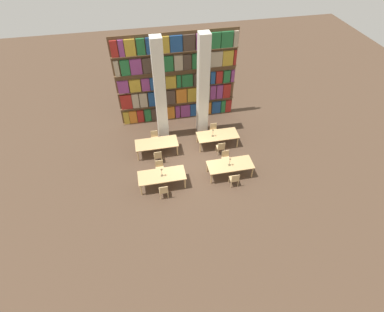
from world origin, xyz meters
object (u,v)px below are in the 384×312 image
Objects in this scene: pillar_center at (203,87)px; desk_lamp_0 at (162,171)px; chair_2 at (234,179)px; reading_table_2 at (157,144)px; chair_0 at (164,191)px; chair_6 at (221,147)px; desk_lamp_2 at (213,132)px; chair_4 at (158,156)px; chair_5 at (155,138)px; chair_1 at (160,168)px; chair_7 at (214,130)px; desk_lamp_1 at (230,160)px; reading_table_0 at (162,176)px; pillar_left at (160,92)px; chair_3 at (226,158)px; reading_table_3 at (218,136)px; reading_table_1 at (230,165)px.

desk_lamp_0 is (-2.92, -3.95, -1.93)m from pillar_center.
chair_2 is 4.75m from reading_table_2.
chair_6 is at bearing 34.87° from chair_0.
desk_lamp_2 is at bearing 95.94° from chair_2.
chair_5 is at bearing 90.00° from chair_4.
desk_lamp_0 reaches higher than chair_4.
reading_table_2 is at bearing -91.60° from chair_1.
chair_7 is (3.47, 0.78, -0.20)m from reading_table_2.
chair_1 is 3.63m from desk_lamp_1.
reading_table_0 is at bearing 90.14° from chair_5.
pillar_left is 4.98m from chair_3.
chair_6 is (-0.04, 2.41, 0.00)m from chair_2.
reading_table_0 is at bearing 88.33° from chair_0.
chair_5 is at bearing 92.33° from reading_table_2.
chair_2 is (3.54, -0.74, -0.20)m from reading_table_0.
reading_table_2 is (0.05, 1.67, 0.20)m from chair_1.
chair_2 is (0.60, -4.66, -2.53)m from pillar_center.
reading_table_2 is 3.21m from desk_lamp_2.
reading_table_3 is 0.81m from chair_7.
pillar_center is 3.43m from chair_6.
reading_table_2 is (-3.45, 2.45, -0.40)m from desk_lamp_1.
desk_lamp_1 is 1.77m from chair_6.
chair_3 is 0.85m from chair_6.
chair_0 is at bearing -135.40° from desk_lamp_2.
pillar_left and pillar_center have the same top height.
desk_lamp_1 is at bearing 167.40° from chair_1.
chair_5 is at bearing -167.01° from pillar_center.
reading_table_1 is 4.77m from chair_5.
chair_7 is at bearing 12.68° from reading_table_2.
chair_2 is at bearing -11.36° from desk_lamp_0.
chair_4 is 3.35m from desk_lamp_2.
desk_lamp_2 is at bearing -170.79° from reading_table_3.
desk_lamp_0 is 0.57× the size of chair_5.
desk_lamp_2 is at bearing 70.91° from chair_7.
desk_lamp_0 is at bearing 90.41° from chair_5.
reading_table_1 is 1.00× the size of reading_table_3.
pillar_center is 2.68m from chair_7.
chair_0 is at bearing -122.16° from pillar_center.
chair_2 is 0.96m from desk_lamp_1.
pillar_left reaches higher than chair_5.
reading_table_0 is (-0.57, -3.92, -2.33)m from pillar_left.
desk_lamp_1 reaches higher than reading_table_0.
desk_lamp_1 reaches higher than chair_1.
chair_4 is 3.61m from reading_table_3.
reading_table_1 is at bearing -89.50° from reading_table_3.
reading_table_3 is (3.53, 3.24, 0.20)m from chair_0.
chair_7 is (3.50, 3.24, -0.20)m from reading_table_0.
desk_lamp_1 reaches higher than chair_5.
reading_table_3 is at bearing 167.41° from chair_5.
reading_table_0 is at bearing -98.30° from pillar_left.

